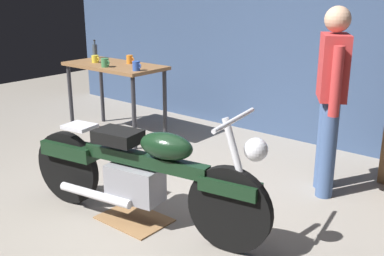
{
  "coord_description": "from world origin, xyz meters",
  "views": [
    {
      "loc": [
        2.42,
        -2.25,
        1.83
      ],
      "look_at": [
        -0.0,
        0.7,
        0.65
      ],
      "focal_mm": 43.32,
      "sensor_mm": 36.0,
      "label": 1
    }
  ],
  "objects_px": {
    "mug_orange_travel": "(130,59)",
    "bottle": "(95,51)",
    "mug_blue_enamel": "(136,66)",
    "mug_yellow_tall": "(95,59)",
    "mug_green_speckled": "(105,63)",
    "motorcycle": "(141,172)",
    "person_standing": "(331,94)"
  },
  "relations": [
    {
      "from": "mug_orange_travel",
      "to": "bottle",
      "type": "relative_size",
      "value": 0.48
    },
    {
      "from": "mug_blue_enamel",
      "to": "mug_yellow_tall",
      "type": "relative_size",
      "value": 1.01
    },
    {
      "from": "mug_green_speckled",
      "to": "bottle",
      "type": "bearing_deg",
      "value": 149.62
    },
    {
      "from": "mug_blue_enamel",
      "to": "bottle",
      "type": "bearing_deg",
      "value": 164.24
    },
    {
      "from": "mug_green_speckled",
      "to": "mug_blue_enamel",
      "type": "distance_m",
      "value": 0.47
    },
    {
      "from": "motorcycle",
      "to": "mug_green_speckled",
      "type": "xyz_separation_m",
      "value": [
        -1.84,
        1.24,
        0.5
      ]
    },
    {
      "from": "bottle",
      "to": "motorcycle",
      "type": "bearing_deg",
      "value": -33.11
    },
    {
      "from": "mug_orange_travel",
      "to": "mug_yellow_tall",
      "type": "distance_m",
      "value": 0.45
    },
    {
      "from": "person_standing",
      "to": "mug_yellow_tall",
      "type": "bearing_deg",
      "value": 61.89
    },
    {
      "from": "mug_blue_enamel",
      "to": "person_standing",
      "type": "bearing_deg",
      "value": 4.64
    },
    {
      "from": "motorcycle",
      "to": "mug_yellow_tall",
      "type": "relative_size",
      "value": 18.16
    },
    {
      "from": "mug_yellow_tall",
      "to": "bottle",
      "type": "bearing_deg",
      "value": 140.94
    },
    {
      "from": "mug_orange_travel",
      "to": "mug_green_speckled",
      "type": "xyz_separation_m",
      "value": [
        -0.04,
        -0.36,
        -0.0
      ]
    },
    {
      "from": "motorcycle",
      "to": "mug_green_speckled",
      "type": "relative_size",
      "value": 17.48
    },
    {
      "from": "motorcycle",
      "to": "mug_orange_travel",
      "type": "height_order",
      "value": "mug_orange_travel"
    },
    {
      "from": "mug_green_speckled",
      "to": "mug_yellow_tall",
      "type": "xyz_separation_m",
      "value": [
        -0.35,
        0.14,
        -0.01
      ]
    },
    {
      "from": "motorcycle",
      "to": "mug_blue_enamel",
      "type": "height_order",
      "value": "mug_blue_enamel"
    },
    {
      "from": "motorcycle",
      "to": "mug_yellow_tall",
      "type": "distance_m",
      "value": 2.64
    },
    {
      "from": "mug_orange_travel",
      "to": "mug_yellow_tall",
      "type": "height_order",
      "value": "mug_orange_travel"
    },
    {
      "from": "person_standing",
      "to": "mug_blue_enamel",
      "type": "bearing_deg",
      "value": 64.55
    },
    {
      "from": "mug_green_speckled",
      "to": "bottle",
      "type": "distance_m",
      "value": 0.75
    },
    {
      "from": "mug_green_speckled",
      "to": "mug_orange_travel",
      "type": "bearing_deg",
      "value": 83.68
    },
    {
      "from": "motorcycle",
      "to": "bottle",
      "type": "xyz_separation_m",
      "value": [
        -2.49,
        1.62,
        0.55
      ]
    },
    {
      "from": "motorcycle",
      "to": "bottle",
      "type": "bearing_deg",
      "value": 137.68
    },
    {
      "from": "mug_blue_enamel",
      "to": "bottle",
      "type": "height_order",
      "value": "bottle"
    },
    {
      "from": "bottle",
      "to": "mug_blue_enamel",
      "type": "bearing_deg",
      "value": -15.76
    },
    {
      "from": "mug_green_speckled",
      "to": "person_standing",
      "type": "bearing_deg",
      "value": 5.24
    },
    {
      "from": "motorcycle",
      "to": "mug_blue_enamel",
      "type": "distance_m",
      "value": 1.97
    },
    {
      "from": "mug_yellow_tall",
      "to": "motorcycle",
      "type": "bearing_deg",
      "value": -32.25
    },
    {
      "from": "motorcycle",
      "to": "mug_orange_travel",
      "type": "bearing_deg",
      "value": 129.12
    },
    {
      "from": "person_standing",
      "to": "bottle",
      "type": "bearing_deg",
      "value": 57.67
    },
    {
      "from": "person_standing",
      "to": "bottle",
      "type": "distance_m",
      "value": 3.34
    }
  ]
}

